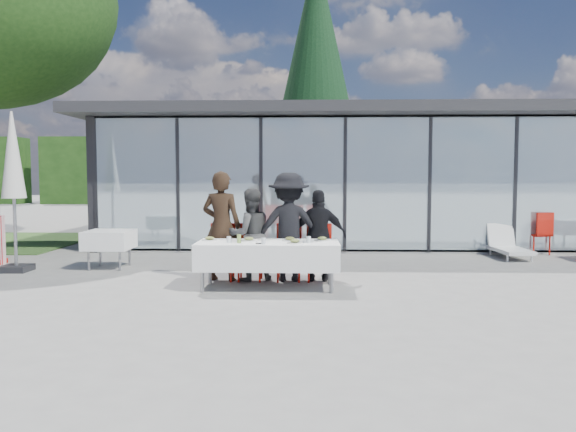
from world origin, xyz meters
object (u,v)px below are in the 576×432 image
(diner_c, at_px, (289,227))
(lounger, at_px, (507,246))
(dining_table, at_px, (268,255))
(plate_extra, at_px, (295,242))
(plate_b, at_px, (249,240))
(diner_d, at_px, (319,235))
(market_umbrella, at_px, (13,166))
(diner_a, at_px, (222,226))
(juice_bottle, at_px, (239,239))
(folded_eyeglasses, at_px, (260,243))
(conifer_tree, at_px, (316,68))
(plate_d, at_px, (322,239))
(spare_chair_b, at_px, (541,231))
(diner_b, at_px, (250,235))
(plate_a, at_px, (210,239))
(diner_chair_d, at_px, (319,249))
(plate_c, at_px, (290,239))
(spare_table_left, at_px, (109,240))
(diner_chair_b, at_px, (251,249))
(diner_chair_a, at_px, (222,249))
(diner_chair_c, at_px, (289,249))

(diner_c, bearing_deg, lounger, -152.36)
(diner_c, bearing_deg, dining_table, 60.79)
(plate_extra, bearing_deg, plate_b, 158.28)
(diner_d, distance_m, market_umbrella, 5.88)
(dining_table, relative_size, diner_a, 1.20)
(diner_a, bearing_deg, juice_bottle, 127.50)
(plate_extra, bearing_deg, juice_bottle, 177.97)
(dining_table, bearing_deg, folded_eyeglasses, -109.03)
(juice_bottle, bearing_deg, conifer_tree, 83.91)
(diner_d, height_order, plate_d, diner_d)
(diner_d, distance_m, spare_chair_b, 6.21)
(diner_b, xyz_separation_m, plate_extra, (0.79, -0.89, -0.01))
(folded_eyeglasses, bearing_deg, plate_a, 153.16)
(spare_chair_b, bearing_deg, diner_a, -153.45)
(folded_eyeglasses, xyz_separation_m, conifer_tree, (1.07, 13.39, 5.23))
(diner_chair_d, distance_m, plate_b, 1.35)
(plate_b, relative_size, lounger, 0.19)
(market_umbrella, bearing_deg, plate_c, -13.98)
(diner_a, height_order, lounger, diner_a)
(diner_c, height_order, spare_table_left, diner_c)
(spare_table_left, bearing_deg, diner_chair_b, -21.44)
(diner_c, distance_m, spare_table_left, 3.77)
(diner_chair_a, relative_size, diner_chair_c, 1.00)
(plate_a, bearing_deg, diner_chair_a, 78.99)
(market_umbrella, bearing_deg, diner_chair_a, -9.73)
(plate_c, xyz_separation_m, juice_bottle, (-0.79, -0.33, 0.04))
(diner_chair_b, distance_m, conifer_tree, 13.56)
(diner_chair_d, relative_size, market_umbrella, 0.33)
(plate_b, bearing_deg, dining_table, -14.74)
(diner_chair_a, bearing_deg, diner_chair_c, 0.00)
(diner_d, height_order, conifer_tree, conifer_tree)
(plate_b, bearing_deg, conifer_tree, 84.35)
(diner_c, bearing_deg, plate_b, 38.95)
(diner_chair_d, bearing_deg, market_umbrella, 173.10)
(plate_b, height_order, market_umbrella, market_umbrella)
(diner_chair_c, relative_size, market_umbrella, 0.33)
(diner_chair_b, distance_m, juice_bottle, 0.98)
(market_umbrella, bearing_deg, plate_b, -16.59)
(diner_c, height_order, plate_a, diner_c)
(diner_d, xyz_separation_m, plate_a, (-1.80, -0.53, -0.01))
(diner_chair_a, bearing_deg, dining_table, -41.52)
(juice_bottle, height_order, spare_table_left, juice_bottle)
(diner_c, xyz_separation_m, diner_chair_d, (0.52, 0.08, -0.39))
(juice_bottle, height_order, market_umbrella, market_umbrella)
(diner_chair_c, height_order, plate_d, diner_chair_c)
(market_umbrella, bearing_deg, lounger, 12.59)
(diner_chair_c, bearing_deg, diner_chair_b, 180.00)
(diner_b, xyz_separation_m, diner_c, (0.67, 0.00, 0.14))
(diner_chair_a, relative_size, lounger, 0.72)
(diner_chair_c, distance_m, diner_d, 0.58)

